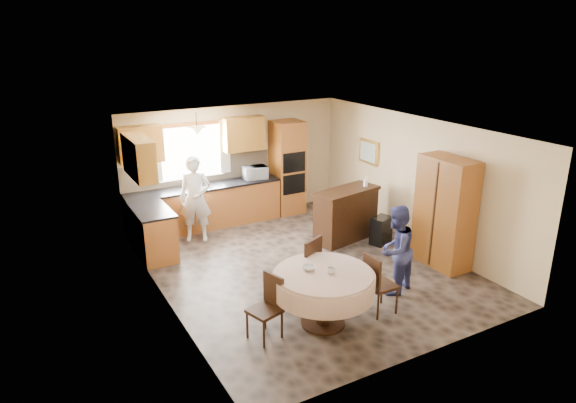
# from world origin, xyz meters

# --- Properties ---
(floor) EXTENTS (5.00, 6.00, 0.01)m
(floor) POSITION_xyz_m (0.00, 0.00, 0.00)
(floor) COLOR brown
(floor) RESTS_ON ground
(ceiling) EXTENTS (5.00, 6.00, 0.01)m
(ceiling) POSITION_xyz_m (0.00, 0.00, 2.50)
(ceiling) COLOR white
(ceiling) RESTS_ON wall_back
(wall_back) EXTENTS (5.00, 0.02, 2.50)m
(wall_back) POSITION_xyz_m (0.00, 3.00, 1.25)
(wall_back) COLOR #D7BB8A
(wall_back) RESTS_ON floor
(wall_front) EXTENTS (5.00, 0.02, 2.50)m
(wall_front) POSITION_xyz_m (0.00, -3.00, 1.25)
(wall_front) COLOR #D7BB8A
(wall_front) RESTS_ON floor
(wall_left) EXTENTS (0.02, 6.00, 2.50)m
(wall_left) POSITION_xyz_m (-2.50, 0.00, 1.25)
(wall_left) COLOR #D7BB8A
(wall_left) RESTS_ON floor
(wall_right) EXTENTS (0.02, 6.00, 2.50)m
(wall_right) POSITION_xyz_m (2.50, 0.00, 1.25)
(wall_right) COLOR #D7BB8A
(wall_right) RESTS_ON floor
(window) EXTENTS (1.40, 0.03, 1.10)m
(window) POSITION_xyz_m (-1.00, 2.98, 1.60)
(window) COLOR white
(window) RESTS_ON wall_back
(curtain_left) EXTENTS (0.22, 0.02, 1.15)m
(curtain_left) POSITION_xyz_m (-1.75, 2.93, 1.65)
(curtain_left) COLOR white
(curtain_left) RESTS_ON wall_back
(curtain_right) EXTENTS (0.22, 0.02, 1.15)m
(curtain_right) POSITION_xyz_m (-0.25, 2.93, 1.65)
(curtain_right) COLOR white
(curtain_right) RESTS_ON wall_back
(base_cab_back) EXTENTS (3.30, 0.60, 0.88)m
(base_cab_back) POSITION_xyz_m (-0.85, 2.70, 0.44)
(base_cab_back) COLOR #CC7336
(base_cab_back) RESTS_ON floor
(counter_back) EXTENTS (3.30, 0.64, 0.04)m
(counter_back) POSITION_xyz_m (-0.85, 2.70, 0.90)
(counter_back) COLOR black
(counter_back) RESTS_ON base_cab_back
(base_cab_left) EXTENTS (0.60, 1.20, 0.88)m
(base_cab_left) POSITION_xyz_m (-2.20, 1.80, 0.44)
(base_cab_left) COLOR #CC7336
(base_cab_left) RESTS_ON floor
(counter_left) EXTENTS (0.64, 1.20, 0.04)m
(counter_left) POSITION_xyz_m (-2.20, 1.80, 0.90)
(counter_left) COLOR black
(counter_left) RESTS_ON base_cab_left
(backsplash) EXTENTS (3.30, 0.02, 0.55)m
(backsplash) POSITION_xyz_m (-0.85, 2.99, 1.18)
(backsplash) COLOR tan
(backsplash) RESTS_ON wall_back
(wall_cab_left) EXTENTS (0.85, 0.33, 0.72)m
(wall_cab_left) POSITION_xyz_m (-2.05, 2.83, 1.91)
(wall_cab_left) COLOR gold
(wall_cab_left) RESTS_ON wall_back
(wall_cab_right) EXTENTS (0.90, 0.33, 0.72)m
(wall_cab_right) POSITION_xyz_m (0.15, 2.83, 1.91)
(wall_cab_right) COLOR gold
(wall_cab_right) RESTS_ON wall_back
(wall_cab_side) EXTENTS (0.33, 1.20, 0.72)m
(wall_cab_side) POSITION_xyz_m (-2.33, 1.80, 1.91)
(wall_cab_side) COLOR gold
(wall_cab_side) RESTS_ON wall_left
(oven_tower) EXTENTS (0.66, 0.62, 2.12)m
(oven_tower) POSITION_xyz_m (1.15, 2.69, 1.06)
(oven_tower) COLOR #CC7336
(oven_tower) RESTS_ON floor
(oven_upper) EXTENTS (0.56, 0.01, 0.45)m
(oven_upper) POSITION_xyz_m (1.15, 2.38, 1.25)
(oven_upper) COLOR black
(oven_upper) RESTS_ON oven_tower
(oven_lower) EXTENTS (0.56, 0.01, 0.45)m
(oven_lower) POSITION_xyz_m (1.15, 2.38, 0.75)
(oven_lower) COLOR black
(oven_lower) RESTS_ON oven_tower
(pendant) EXTENTS (0.36, 0.36, 0.18)m
(pendant) POSITION_xyz_m (-1.00, 2.50, 2.12)
(pendant) COLOR beige
(pendant) RESTS_ON ceiling
(sideboard) EXTENTS (1.47, 0.83, 0.99)m
(sideboard) POSITION_xyz_m (1.38, 0.69, 0.49)
(sideboard) COLOR #3A1F0F
(sideboard) RESTS_ON floor
(space_heater) EXTENTS (0.47, 0.40, 0.56)m
(space_heater) POSITION_xyz_m (1.86, 0.16, 0.28)
(space_heater) COLOR black
(space_heater) RESTS_ON floor
(cupboard) EXTENTS (0.52, 1.03, 1.97)m
(cupboard) POSITION_xyz_m (2.22, -1.08, 0.99)
(cupboard) COLOR #CC7336
(cupboard) RESTS_ON floor
(dining_table) EXTENTS (1.44, 1.44, 0.82)m
(dining_table) POSITION_xyz_m (-0.72, -1.74, 0.64)
(dining_table) COLOR #3A1F0F
(dining_table) RESTS_ON floor
(chair_left) EXTENTS (0.49, 0.49, 0.91)m
(chair_left) POSITION_xyz_m (-1.54, -1.62, 0.50)
(chair_left) COLOR #3A1F0F
(chair_left) RESTS_ON floor
(chair_back) EXTENTS (0.60, 0.60, 1.05)m
(chair_back) POSITION_xyz_m (-0.55, -0.99, 0.58)
(chair_back) COLOR #3A1F0F
(chair_back) RESTS_ON floor
(chair_right) EXTENTS (0.41, 0.41, 0.94)m
(chair_right) POSITION_xyz_m (0.14, -1.86, 0.52)
(chair_right) COLOR #3A1F0F
(chair_right) RESTS_ON floor
(framed_picture) EXTENTS (0.06, 0.62, 0.52)m
(framed_picture) POSITION_xyz_m (2.47, 1.44, 1.53)
(framed_picture) COLOR gold
(framed_picture) RESTS_ON wall_right
(microwave) EXTENTS (0.55, 0.40, 0.28)m
(microwave) POSITION_xyz_m (0.32, 2.65, 1.06)
(microwave) COLOR silver
(microwave) RESTS_ON counter_back
(person_sink) EXTENTS (0.75, 0.64, 1.73)m
(person_sink) POSITION_xyz_m (-1.24, 2.13, 0.86)
(person_sink) COLOR silver
(person_sink) RESTS_ON floor
(person_dining) EXTENTS (0.86, 0.77, 1.46)m
(person_dining) POSITION_xyz_m (0.80, -1.48, 0.73)
(person_dining) COLOR navy
(person_dining) RESTS_ON floor
(bowl_sideboard) EXTENTS (0.31, 0.31, 0.06)m
(bowl_sideboard) POSITION_xyz_m (0.92, 0.69, 1.02)
(bowl_sideboard) COLOR #B2B2B2
(bowl_sideboard) RESTS_ON sideboard
(bottle_sideboard) EXTENTS (0.11, 0.11, 0.27)m
(bottle_sideboard) POSITION_xyz_m (1.83, 0.69, 1.12)
(bottle_sideboard) COLOR silver
(bottle_sideboard) RESTS_ON sideboard
(cup_table) EXTENTS (0.14, 0.14, 0.09)m
(cup_table) POSITION_xyz_m (-0.65, -1.81, 0.87)
(cup_table) COLOR #B2B2B2
(cup_table) RESTS_ON dining_table
(bowl_table) EXTENTS (0.19, 0.19, 0.06)m
(bowl_table) POSITION_xyz_m (-0.87, -1.56, 0.85)
(bowl_table) COLOR #B2B2B2
(bowl_table) RESTS_ON dining_table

